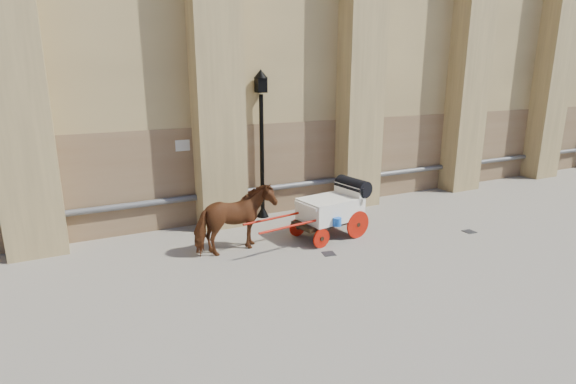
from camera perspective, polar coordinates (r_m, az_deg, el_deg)
ground at (r=11.40m, az=2.39°, el=-8.75°), size 90.00×90.00×0.00m
horse at (r=11.70m, az=-6.76°, el=-3.56°), size 2.21×1.24×1.77m
carriage at (r=12.87m, az=5.83°, el=-1.86°), size 3.79×1.49×1.61m
street_lamp at (r=14.18m, az=-3.36°, el=6.50°), size 0.44×0.44×4.66m
drain_grate_near at (r=11.85m, az=5.19°, el=-7.81°), size 0.38×0.38×0.01m
drain_grate_far at (r=14.40m, az=22.03°, el=-4.68°), size 0.34×0.34×0.01m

